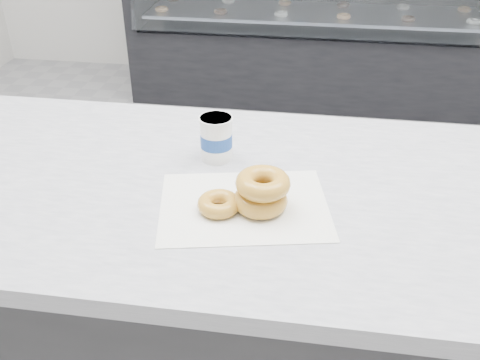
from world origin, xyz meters
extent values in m
plane|color=gray|center=(0.00, 0.00, 0.00)|extent=(5.00, 5.00, 0.00)
cube|color=#333335|center=(0.00, -0.60, 0.43)|extent=(3.00, 0.70, 0.86)
cube|color=silver|center=(0.00, -0.60, 0.88)|extent=(3.06, 0.76, 0.04)
cube|color=black|center=(0.00, 2.10, 0.25)|extent=(2.40, 0.70, 0.50)
cube|color=silver|center=(0.00, 2.10, 0.58)|extent=(2.20, 0.55, 0.02)
cube|color=silver|center=(-0.06, -0.68, 0.90)|extent=(0.39, 0.32, 0.00)
torus|color=gold|center=(-0.11, -0.70, 0.92)|extent=(0.11, 0.11, 0.03)
torus|color=gold|center=(-0.03, -0.68, 0.92)|extent=(0.11, 0.11, 0.04)
torus|color=gold|center=(-0.03, -0.68, 0.96)|extent=(0.15, 0.15, 0.04)
cylinder|color=white|center=(-0.16, -0.49, 0.95)|extent=(0.08, 0.08, 0.11)
cylinder|color=white|center=(-0.16, -0.49, 1.00)|extent=(0.08, 0.08, 0.01)
cylinder|color=navy|center=(-0.16, -0.49, 0.95)|extent=(0.08, 0.08, 0.03)
camera|label=1|loc=(0.06, -1.57, 1.52)|focal=40.00mm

